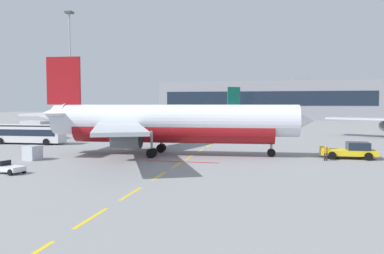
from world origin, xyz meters
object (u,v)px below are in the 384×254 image
Objects in this scene: apron_shuttle_bus at (27,133)px; uld_cargo_container at (32,153)px; airliner_mid_left at (195,112)px; catering_truck at (143,129)px; ground_power_truck at (38,129)px; airliner_foreground at (168,123)px; ground_crew_worker at (326,152)px; pushback_tug at (350,151)px; apron_light_mast_near at (70,58)px.

apron_shuttle_bus reaches higher than uld_cargo_container.
airliner_mid_left reaches higher than uld_cargo_container.
airliner_mid_left is at bearing 89.61° from catering_truck.
ground_power_truck is at bearing 122.64° from uld_cargo_container.
airliner_mid_left is (-10.61, 66.38, -0.30)m from airliner_foreground.
ground_crew_worker is at bearing -66.70° from airliner_mid_left.
apron_light_mast_near reaches higher than pushback_tug.
pushback_tug is at bearing -7.73° from apron_shuttle_bus.
ground_crew_worker reaches higher than uld_cargo_container.
airliner_mid_left is 38.07m from apron_light_mast_near.
apron_light_mast_near is at bearing 140.40° from catering_truck.
pushback_tug is 0.82× the size of ground_power_truck.
pushback_tug is 38.00m from catering_truck.
apron_light_mast_near is (-27.21, 22.50, 16.21)m from catering_truck.
apron_shuttle_bus is 10.01m from ground_power_truck.
airliner_foreground is 2.87× the size of apron_shuttle_bus.
ground_crew_worker is 74.27m from apron_light_mast_near.
ground_power_truck reaches higher than uld_cargo_container.
catering_truck is at bearing 84.32° from uld_cargo_container.
uld_cargo_container is at bearing -57.36° from ground_power_truck.
airliner_mid_left is 15.91× the size of uld_cargo_container.
ground_power_truck is at bearing 114.28° from apron_shuttle_bus.
uld_cargo_container is 59.40m from apron_light_mast_near.
apron_shuttle_bus reaches higher than pushback_tug.
airliner_foreground is 4.77× the size of ground_power_truck.
catering_truck is 29.08m from uld_cargo_container.
airliner_mid_left reaches higher than apron_shuttle_bus.
airliner_foreground is 24.41m from catering_truck.
pushback_tug is at bearing 14.17° from uld_cargo_container.
catering_truck is 19.02m from ground_power_truck.
pushback_tug is at bearing -16.94° from ground_power_truck.
catering_truck is (-0.30, -44.66, -2.01)m from airliner_mid_left.
ground_power_truck is 51.04m from ground_crew_worker.
ground_crew_worker is 0.88× the size of uld_cargo_container.
apron_light_mast_near reaches higher than ground_crew_worker.
airliner_foreground is 21.64m from pushback_tug.
apron_light_mast_near is (-24.33, 51.43, 17.06)m from uld_cargo_container.
apron_light_mast_near is at bearing 130.76° from airliner_foreground.
catering_truck is at bearing 116.68° from airliner_foreground.
catering_truck is 0.25× the size of apron_light_mast_near.
catering_truck is (-10.91, 21.72, -2.30)m from airliner_foreground.
ground_crew_worker is (28.99, -67.31, -2.69)m from airliner_mid_left.
airliner_foreground reaches higher than catering_truck.
catering_truck reaches higher than uld_cargo_container.
catering_truck reaches higher than apron_shuttle_bus.
catering_truck and ground_power_truck have the same top height.
apron_shuttle_bus is at bearing 168.45° from ground_crew_worker.
airliner_foreground is 5.78× the size of pushback_tug.
airliner_mid_left reaches higher than catering_truck.
ground_crew_worker is (47.75, -18.04, -0.69)m from ground_power_truck.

